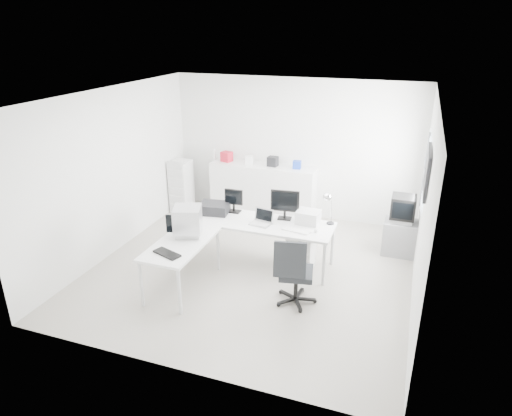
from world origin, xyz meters
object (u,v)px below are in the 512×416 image
(tv_cabinet, at_px, (399,237))
(crt_tv, at_px, (403,209))
(sideboard, at_px, (263,190))
(filing_cabinet, at_px, (181,186))
(office_chair, at_px, (296,270))
(drawer_pedestal, at_px, (301,252))
(laptop, at_px, (261,218))
(inkjet_printer, at_px, (214,208))
(lcd_monitor_small, at_px, (234,201))
(laser_printer, at_px, (308,217))
(main_desk, at_px, (260,242))
(side_desk, at_px, (182,265))
(lcd_monitor_large, at_px, (285,205))
(crt_monitor, at_px, (188,223))

(tv_cabinet, distance_m, crt_tv, 0.53)
(sideboard, bearing_deg, filing_cabinet, -169.09)
(office_chair, distance_m, sideboard, 3.28)
(drawer_pedestal, height_order, laptop, laptop)
(inkjet_printer, xyz_separation_m, tv_cabinet, (3.02, 1.03, -0.53))
(lcd_monitor_small, bearing_deg, laser_printer, -3.14)
(main_desk, height_order, inkjet_printer, inkjet_printer)
(sideboard, bearing_deg, crt_tv, -17.28)
(main_desk, distance_m, side_desk, 1.39)
(side_desk, bearing_deg, inkjet_printer, 90.00)
(main_desk, distance_m, office_chair, 1.28)
(drawer_pedestal, relative_size, laser_printer, 1.67)
(main_desk, bearing_deg, drawer_pedestal, 4.09)
(main_desk, height_order, side_desk, same)
(side_desk, relative_size, sideboard, 0.65)
(drawer_pedestal, xyz_separation_m, laser_printer, (0.05, 0.17, 0.55))
(lcd_monitor_small, height_order, crt_tv, lcd_monitor_small)
(lcd_monitor_small, bearing_deg, tv_cabinet, 16.16)
(lcd_monitor_small, relative_size, crt_tv, 0.79)
(drawer_pedestal, bearing_deg, laptop, -167.01)
(main_desk, distance_m, laser_printer, 0.92)
(filing_cabinet, bearing_deg, laptop, -36.64)
(main_desk, height_order, tv_cabinet, main_desk)
(laser_printer, bearing_deg, filing_cabinet, 157.77)
(lcd_monitor_large, relative_size, filing_cabinet, 0.45)
(laptop, relative_size, crt_monitor, 0.86)
(crt_tv, bearing_deg, lcd_monitor_small, -162.02)
(laser_printer, bearing_deg, office_chair, -81.07)
(drawer_pedestal, xyz_separation_m, tv_cabinet, (1.47, 1.08, 0.00))
(crt_monitor, xyz_separation_m, filing_cabinet, (-1.48, 2.52, -0.42))
(main_desk, height_order, lcd_monitor_large, lcd_monitor_large)
(laptop, bearing_deg, filing_cabinet, 154.21)
(lcd_monitor_large, bearing_deg, main_desk, -150.69)
(lcd_monitor_small, bearing_deg, crt_tv, 16.16)
(lcd_monitor_large, bearing_deg, laptop, -136.83)
(drawer_pedestal, relative_size, crt_tv, 1.20)
(filing_cabinet, bearing_deg, crt_monitor, -59.60)
(filing_cabinet, bearing_deg, side_desk, -61.91)
(inkjet_printer, bearing_deg, drawer_pedestal, -9.74)
(inkjet_printer, relative_size, tv_cabinet, 0.80)
(tv_cabinet, bearing_deg, sideboard, 162.72)
(main_desk, relative_size, office_chair, 2.29)
(lcd_monitor_small, height_order, laptop, lcd_monitor_small)
(crt_monitor, relative_size, crt_tv, 0.84)
(crt_monitor, distance_m, tv_cabinet, 3.67)
(laser_printer, distance_m, filing_cabinet, 3.42)
(inkjet_printer, xyz_separation_m, laptop, (0.90, -0.20, 0.03))
(crt_monitor, relative_size, office_chair, 0.40)
(lcd_monitor_small, bearing_deg, crt_monitor, -107.07)
(tv_cabinet, bearing_deg, main_desk, -152.45)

